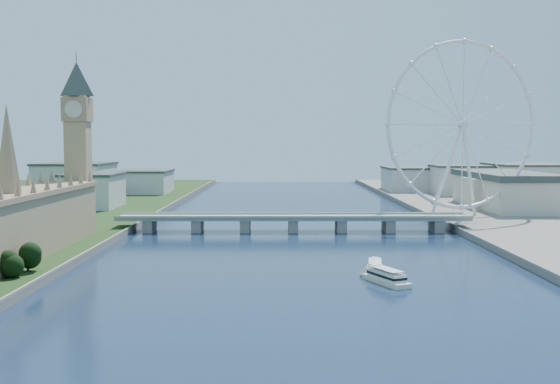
{
  "coord_description": "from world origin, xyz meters",
  "views": [
    {
      "loc": [
        -8.62,
        -137.84,
        55.4
      ],
      "look_at": [
        -8.31,
        210.0,
        31.07
      ],
      "focal_mm": 45.0,
      "sensor_mm": 36.0,
      "label": 1
    }
  ],
  "objects": [
    {
      "name": "westminster_bridge",
      "position": [
        0.0,
        300.0,
        6.63
      ],
      "size": [
        220.0,
        22.0,
        9.5
      ],
      "color": "gray",
      "rests_on": "ground"
    },
    {
      "name": "london_eye",
      "position": [
        119.98,
        355.08,
        67.52
      ],
      "size": [
        113.6,
        39.12,
        124.3
      ],
      "color": "silver",
      "rests_on": "ground"
    },
    {
      "name": "big_ben",
      "position": [
        -128.0,
        278.0,
        66.57
      ],
      "size": [
        20.02,
        20.02,
        110.0
      ],
      "color": "tan",
      "rests_on": "ground"
    },
    {
      "name": "parliament_range",
      "position": [
        -128.0,
        170.0,
        18.48
      ],
      "size": [
        24.0,
        200.0,
        70.0
      ],
      "color": "tan",
      "rests_on": "ground"
    },
    {
      "name": "city_skyline",
      "position": [
        39.22,
        560.08,
        16.96
      ],
      "size": [
        505.0,
        280.0,
        32.0
      ],
      "color": "beige",
      "rests_on": "ground"
    },
    {
      "name": "tour_boat_near",
      "position": [
        33.69,
        135.83,
        0.0
      ],
      "size": [
        18.29,
        29.58,
        6.4
      ],
      "primitive_type": null,
      "rotation": [
        0.0,
        0.0,
        0.41
      ],
      "color": "beige",
      "rests_on": "ground"
    },
    {
      "name": "county_hall",
      "position": [
        175.0,
        430.0,
        0.0
      ],
      "size": [
        54.0,
        144.0,
        35.0
      ],
      "primitive_type": null,
      "color": "beige",
      "rests_on": "ground"
    },
    {
      "name": "tour_boat_far",
      "position": [
        31.98,
        156.76,
        0.0
      ],
      "size": [
        10.52,
        27.82,
        5.97
      ],
      "primitive_type": null,
      "rotation": [
        0.0,
        0.0,
        -0.14
      ],
      "color": "white",
      "rests_on": "ground"
    }
  ]
}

